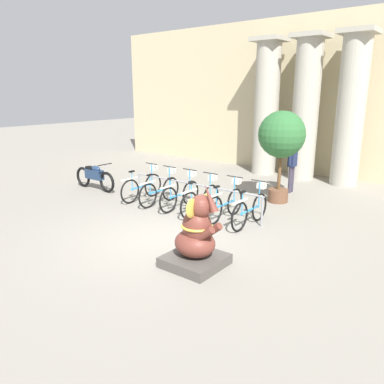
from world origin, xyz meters
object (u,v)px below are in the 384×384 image
bicycle_0 (143,186)px  bicycle_1 (160,190)px  potted_tree (282,138)px  bicycle_5 (251,209)px  elephant_statue (196,238)px  bicycle_4 (226,203)px  motorcycle (95,176)px  bicycle_2 (181,194)px  bicycle_3 (201,199)px  person_pedestrian (292,160)px

bicycle_0 → bicycle_1: 0.75m
bicycle_0 → potted_tree: potted_tree is taller
bicycle_5 → elephant_statue: 2.60m
bicycle_0 → bicycle_4: (2.99, 0.03, 0.00)m
bicycle_5 → potted_tree: 2.80m
motorcycle → potted_tree: size_ratio=0.73×
elephant_statue → bicycle_5: bearing=96.7°
bicycle_2 → bicycle_3: size_ratio=1.00×
bicycle_0 → bicycle_3: size_ratio=1.00×
bicycle_3 → motorcycle: (-4.37, -0.11, 0.03)m
bicycle_4 → potted_tree: 2.77m
bicycle_0 → bicycle_5: 3.74m
elephant_statue → motorcycle: bearing=158.4°
bicycle_0 → potted_tree: bearing=34.8°
bicycle_1 → motorcycle: (-2.87, -0.12, 0.03)m
bicycle_1 → bicycle_4: same height
bicycle_5 → elephant_statue: bearing=-83.3°
bicycle_1 → person_pedestrian: (2.46, 3.60, 0.65)m
bicycle_4 → potted_tree: potted_tree is taller
bicycle_2 → bicycle_5: size_ratio=1.00×
elephant_statue → bicycle_4: bearing=112.0°
motorcycle → elephant_statue: bearing=-21.6°
bicycle_1 → elephant_statue: elephant_statue is taller
bicycle_0 → person_pedestrian: 4.86m
bicycle_3 → bicycle_4: bearing=3.7°
bicycle_2 → bicycle_5: 2.24m
bicycle_3 → person_pedestrian: person_pedestrian is taller
bicycle_5 → elephant_statue: elephant_statue is taller
motorcycle → bicycle_1: bearing=2.5°
bicycle_4 → elephant_statue: (1.05, -2.60, 0.13)m
bicycle_4 → elephant_statue: 2.81m
bicycle_2 → elephant_statue: size_ratio=1.03×
bicycle_3 → bicycle_5: bearing=0.8°
bicycle_4 → elephant_statue: bearing=-68.0°
elephant_statue → bicycle_1: bearing=142.1°
bicycle_3 → potted_tree: size_ratio=0.63×
bicycle_0 → bicycle_5: size_ratio=1.00×
bicycle_1 → elephant_statue: (3.29, -2.56, 0.13)m
elephant_statue → potted_tree: potted_tree is taller
bicycle_0 → bicycle_4: size_ratio=1.00×
bicycle_0 → bicycle_1: same height
bicycle_2 → elephant_statue: 3.64m
bicycle_5 → potted_tree: (-0.38, 2.34, 1.49)m
bicycle_4 → motorcycle: (-5.12, -0.16, 0.03)m
elephant_statue → motorcycle: (-6.17, 2.44, -0.10)m
bicycle_5 → person_pedestrian: bearing=98.4°
bicycle_2 → bicycle_3: bearing=-2.9°
bicycle_5 → person_pedestrian: 3.68m
bicycle_1 → potted_tree: size_ratio=0.63×
bicycle_1 → person_pedestrian: person_pedestrian is taller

